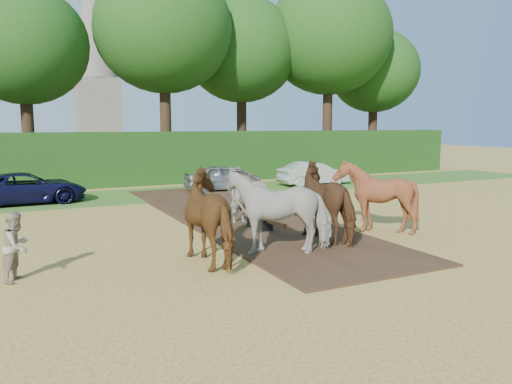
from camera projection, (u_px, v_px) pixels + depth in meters
ground at (299, 270)px, 11.81m from camera, size 120.00×120.00×0.00m
earth_strip at (237, 216)px, 18.68m from camera, size 4.50×17.00×0.05m
grass_verge at (150, 195)px, 24.26m from camera, size 50.00×5.00×0.03m
hedgerow at (129, 159)px, 28.06m from camera, size 46.00×1.60×3.00m
spectator_near at (17, 246)px, 10.94m from camera, size 0.89×0.95×1.54m
plough_team at (304, 205)px, 14.19m from camera, size 7.69×5.95×2.33m
parked_cars at (50, 187)px, 22.01m from camera, size 29.67×2.47×1.45m
treeline at (84, 29)px, 29.15m from camera, size 48.70×10.60×14.21m
church at (95, 39)px, 60.62m from camera, size 5.20×5.20×27.00m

